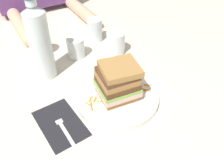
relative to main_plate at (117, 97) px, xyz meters
The scene contains 25 objects.
ground_plane 0.02m from the main_plate, 68.16° to the left, with size 3.00×3.00×0.00m, color beige.
main_plate is the anchor object (origin of this frame).
sandwich 0.06m from the main_plate, 26.83° to the right, with size 0.13×0.12×0.11m.
carrot_shred_0 0.07m from the main_plate, behind, with size 0.00×0.00×0.03m, color orange.
carrot_shred_1 0.10m from the main_plate, behind, with size 0.00×0.00×0.02m, color orange.
carrot_shred_2 0.08m from the main_plate, 163.04° to the left, with size 0.00×0.00×0.03m, color orange.
carrot_shred_3 0.07m from the main_plate, 162.70° to the left, with size 0.00×0.00×0.03m, color orange.
carrot_shred_4 0.08m from the main_plate, 167.32° to the left, with size 0.00×0.00×0.03m, color orange.
carrot_shred_5 0.07m from the main_plate, 167.50° to the left, with size 0.00×0.00×0.02m, color orange.
carrot_shred_6 0.09m from the main_plate, behind, with size 0.00×0.00×0.03m, color orange.
carrot_shred_7 0.10m from the main_plate, 18.94° to the right, with size 0.00×0.00×0.03m, color orange.
carrot_shred_8 0.09m from the main_plate, ahead, with size 0.00×0.00×0.02m, color orange.
carrot_shred_9 0.11m from the main_plate, ahead, with size 0.00×0.00×0.02m, color orange.
carrot_shred_10 0.09m from the main_plate, 15.06° to the right, with size 0.00×0.00×0.03m, color orange.
carrot_shred_11 0.11m from the main_plate, ahead, with size 0.00×0.00×0.03m, color orange.
carrot_shred_12 0.08m from the main_plate, 13.75° to the right, with size 0.00×0.00×0.02m, color orange.
carrot_shred_13 0.09m from the main_plate, ahead, with size 0.00×0.00×0.03m, color orange.
napkin_dark 0.19m from the main_plate, behind, with size 0.11×0.17×0.00m, color black.
fork 0.19m from the main_plate, behind, with size 0.02×0.17×0.00m.
knife 0.16m from the main_plate, ahead, with size 0.02×0.20×0.00m.
juice_glass 0.27m from the main_plate, 59.54° to the left, with size 0.07×0.07×0.09m.
water_bottle 0.30m from the main_plate, 122.67° to the left, with size 0.07×0.07×0.29m.
empty_tumbler_0 0.29m from the main_plate, 91.76° to the left, with size 0.07×0.07×0.08m, color silver.
empty_tumbler_1 0.40m from the main_plate, 108.20° to the left, with size 0.06×0.06×0.09m, color silver.
empty_tumbler_2 0.38m from the main_plate, 72.78° to the left, with size 0.06×0.06×0.10m, color silver.
Camera 1 is at (-0.29, -0.46, 0.52)m, focal length 37.53 mm.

